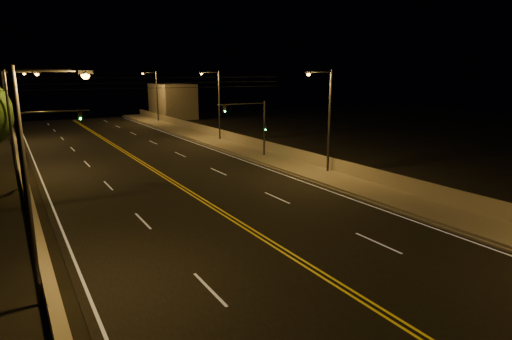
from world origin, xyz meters
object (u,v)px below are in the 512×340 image
streetlight_1 (327,115)px  streetlight_2 (217,101)px  streetlight_5 (14,116)px  traffic_signal_right (255,122)px  traffic_signal_left (36,137)px  streetlight_4 (34,171)px  streetlight_3 (155,93)px  streetlight_6 (9,102)px

streetlight_1 → streetlight_2: size_ratio=1.00×
streetlight_1 → streetlight_5: 24.33m
streetlight_1 → streetlight_5: size_ratio=1.00×
traffic_signal_right → traffic_signal_left: bearing=180.0°
streetlight_5 → traffic_signal_left: streetlight_5 is taller
streetlight_2 → streetlight_5: size_ratio=1.00×
streetlight_1 → streetlight_4: bearing=-154.0°
traffic_signal_left → streetlight_1: bearing=-23.1°
streetlight_3 → streetlight_5: size_ratio=1.00×
streetlight_1 → streetlight_4: (-21.40, -10.45, 0.00)m
streetlight_6 → traffic_signal_left: (1.16, -21.81, -1.33)m
streetlight_4 → traffic_signal_right: size_ratio=1.51×
streetlight_2 → streetlight_3: same height
streetlight_1 → streetlight_5: (-21.40, 11.56, 0.00)m
traffic_signal_right → traffic_signal_left: 18.67m
streetlight_6 → traffic_signal_right: bearing=-47.7°
traffic_signal_right → streetlight_3: bearing=87.5°
streetlight_5 → traffic_signal_right: 20.10m
streetlight_2 → streetlight_6: size_ratio=1.00×
streetlight_1 → traffic_signal_left: size_ratio=1.51×
streetlight_2 → traffic_signal_left: (-20.24, -11.59, -1.33)m
traffic_signal_right → streetlight_4: bearing=-136.1°
streetlight_3 → traffic_signal_right: streetlight_3 is taller
streetlight_6 → streetlight_4: bearing=-90.0°
streetlight_2 → streetlight_6: 23.72m
streetlight_4 → streetlight_3: bearing=68.5°
streetlight_6 → streetlight_1: bearing=-54.9°
streetlight_2 → streetlight_6: same height
streetlight_2 → streetlight_5: bearing=-158.0°
traffic_signal_right → traffic_signal_left: same height
streetlight_2 → streetlight_5: 23.08m
traffic_signal_left → streetlight_3: bearing=60.2°
streetlight_5 → traffic_signal_left: (1.16, -2.94, -1.33)m
streetlight_3 → traffic_signal_left: bearing=-119.8°
streetlight_1 → streetlight_6: 37.20m
streetlight_5 → streetlight_6: size_ratio=1.00×
streetlight_5 → traffic_signal_left: bearing=-68.4°
streetlight_2 → traffic_signal_left: size_ratio=1.51×
streetlight_3 → streetlight_6: size_ratio=1.00×
streetlight_6 → traffic_signal_right: streetlight_6 is taller
streetlight_2 → streetlight_6: bearing=154.5°
streetlight_1 → traffic_signal_left: streetlight_1 is taller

